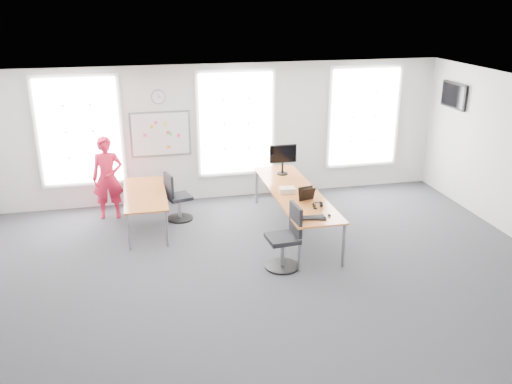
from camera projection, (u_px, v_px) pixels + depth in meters
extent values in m
plane|color=#28282D|center=(265.00, 281.00, 8.78)|extent=(10.00, 10.00, 0.00)
plane|color=white|center=(266.00, 96.00, 7.74)|extent=(10.00, 10.00, 0.00)
plane|color=silver|center=(223.00, 133.00, 11.92)|extent=(10.00, 0.00, 10.00)
plane|color=silver|center=(377.00, 355.00, 4.60)|extent=(10.00, 0.00, 10.00)
cube|color=white|center=(80.00, 131.00, 11.21)|extent=(1.60, 0.06, 2.20)
cube|color=white|center=(236.00, 123.00, 11.89)|extent=(1.60, 0.06, 2.20)
cube|color=white|center=(363.00, 117.00, 12.51)|extent=(1.60, 0.06, 2.20)
cube|color=#B25827|center=(295.00, 192.00, 10.39)|extent=(0.89, 3.34, 0.03)
cylinder|color=gray|center=(300.00, 250.00, 8.98)|extent=(0.06, 0.06, 0.78)
cylinder|color=gray|center=(343.00, 245.00, 9.14)|extent=(0.06, 0.06, 0.78)
cylinder|color=gray|center=(257.00, 186.00, 11.93)|extent=(0.06, 0.06, 0.78)
cylinder|color=gray|center=(290.00, 184.00, 12.09)|extent=(0.06, 0.06, 0.78)
cube|color=#B25827|center=(145.00, 194.00, 10.54)|extent=(0.80, 2.01, 0.03)
cylinder|color=gray|center=(129.00, 232.00, 9.73)|extent=(0.05, 0.05, 0.70)
cylinder|color=gray|center=(167.00, 229.00, 9.88)|extent=(0.05, 0.05, 0.70)
cylinder|color=gray|center=(128.00, 196.00, 11.46)|extent=(0.05, 0.05, 0.70)
cylinder|color=gray|center=(161.00, 194.00, 11.60)|extent=(0.05, 0.05, 0.70)
cylinder|color=black|center=(282.00, 266.00, 9.22)|extent=(0.59, 0.59, 0.03)
cylinder|color=gray|center=(282.00, 253.00, 9.13)|extent=(0.07, 0.07, 0.48)
cube|color=black|center=(282.00, 239.00, 9.04)|extent=(0.54, 0.54, 0.08)
cube|color=black|center=(296.00, 219.00, 9.00)|extent=(0.09, 0.48, 0.51)
cylinder|color=black|center=(180.00, 218.00, 11.19)|extent=(0.54, 0.54, 0.03)
cylinder|color=gray|center=(180.00, 208.00, 11.11)|extent=(0.06, 0.06, 0.43)
cube|color=black|center=(179.00, 197.00, 11.03)|extent=(0.57, 0.57, 0.07)
cube|color=black|center=(169.00, 185.00, 10.83)|extent=(0.17, 0.43, 0.46)
imported|color=red|center=(108.00, 178.00, 11.00)|extent=(0.65, 0.44, 1.71)
cube|color=silver|center=(161.00, 134.00, 11.60)|extent=(1.20, 0.03, 0.90)
cylinder|color=gray|center=(158.00, 97.00, 11.32)|extent=(0.30, 0.04, 0.30)
cube|color=black|center=(454.00, 95.00, 11.76)|extent=(0.06, 0.90, 0.55)
cube|color=black|center=(313.00, 218.00, 9.13)|extent=(0.49, 0.28, 0.02)
ellipsoid|color=black|center=(329.00, 215.00, 9.22)|extent=(0.08, 0.11, 0.04)
cylinder|color=black|center=(316.00, 209.00, 9.55)|extent=(0.08, 0.08, 0.01)
cylinder|color=black|center=(314.00, 205.00, 9.60)|extent=(0.04, 0.09, 0.09)
cylinder|color=black|center=(321.00, 204.00, 9.63)|extent=(0.04, 0.09, 0.09)
cylinder|color=gold|center=(314.00, 205.00, 9.60)|extent=(0.01, 0.09, 0.09)
cube|color=black|center=(318.00, 202.00, 9.60)|extent=(0.15, 0.02, 0.01)
cube|color=black|center=(306.00, 193.00, 9.94)|extent=(0.31, 0.14, 0.25)
cube|color=#EC4C02|center=(307.00, 195.00, 9.87)|extent=(0.30, 0.15, 0.23)
cube|color=black|center=(307.00, 195.00, 9.86)|extent=(0.32, 0.15, 0.24)
cube|color=beige|center=(287.00, 190.00, 10.31)|extent=(0.32, 0.25, 0.10)
cylinder|color=black|center=(282.00, 173.00, 11.39)|extent=(0.23, 0.23, 0.02)
cylinder|color=black|center=(282.00, 168.00, 11.35)|extent=(0.05, 0.05, 0.23)
cube|color=black|center=(283.00, 154.00, 11.22)|extent=(0.57, 0.04, 0.38)
cube|color=black|center=(283.00, 154.00, 11.20)|extent=(0.53, 0.01, 0.34)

